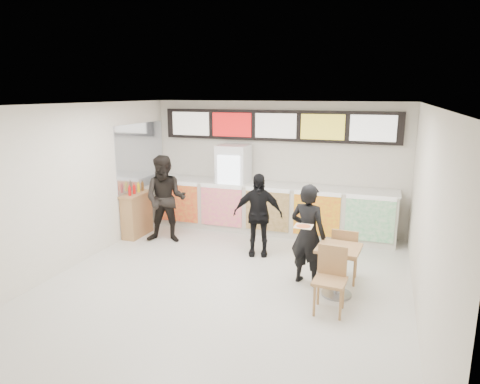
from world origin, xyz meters
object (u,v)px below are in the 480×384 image
at_px(customer_left, 166,199).
at_px(cafe_table, 338,262).
at_px(condiment_ledge, 137,214).
at_px(service_counter, 271,208).
at_px(drinks_fridge, 233,187).
at_px(customer_mid, 258,215).
at_px(customer_main, 308,235).

bearing_deg(customer_left, cafe_table, -33.15).
bearing_deg(condiment_ledge, customer_left, -9.58).
bearing_deg(service_counter, customer_left, -145.89).
relative_size(drinks_fridge, customer_mid, 1.20).
bearing_deg(customer_mid, condiment_ledge, 162.04).
xyz_separation_m(service_counter, customer_main, (1.28, -2.46, 0.30)).
relative_size(customer_main, customer_mid, 1.04).
bearing_deg(customer_left, drinks_fridge, 39.30).
relative_size(customer_mid, cafe_table, 0.98).
distance_m(customer_mid, condiment_ledge, 2.95).
relative_size(customer_main, cafe_table, 1.02).
xyz_separation_m(customer_left, condiment_ledge, (-0.82, 0.14, -0.44)).
bearing_deg(drinks_fridge, service_counter, -0.99).
bearing_deg(customer_mid, cafe_table, -50.34).
bearing_deg(drinks_fridge, customer_main, -48.25).
xyz_separation_m(drinks_fridge, cafe_table, (2.76, -2.77, -0.43)).
xyz_separation_m(customer_left, customer_mid, (2.10, -0.11, -0.12)).
relative_size(customer_left, customer_mid, 1.14).
relative_size(drinks_fridge, condiment_ledge, 1.70).
xyz_separation_m(customer_main, condiment_ledge, (-4.10, 1.25, -0.36)).
distance_m(drinks_fridge, customer_main, 3.33).
distance_m(customer_main, customer_left, 3.46).
height_order(customer_left, customer_mid, customer_left).
relative_size(customer_left, cafe_table, 1.12).
distance_m(service_counter, customer_mid, 1.48).
relative_size(service_counter, condiment_ledge, 4.73).
xyz_separation_m(drinks_fridge, customer_left, (-1.06, -1.37, -0.05)).
xyz_separation_m(cafe_table, condiment_ledge, (-4.64, 1.55, -0.07)).
bearing_deg(cafe_table, customer_main, 156.37).
distance_m(customer_left, customer_mid, 2.11).
distance_m(drinks_fridge, customer_left, 1.73).
height_order(customer_main, customer_left, customer_left).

